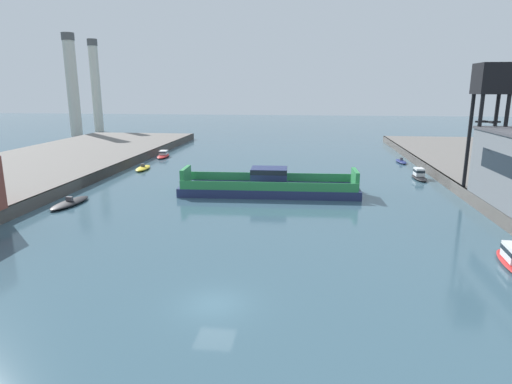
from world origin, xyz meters
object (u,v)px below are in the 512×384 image
(moored_boat_mid_left, at_px, (70,203))
(smokestack_distant_a, at_px, (95,83))
(moored_boat_far_left, at_px, (163,155))
(chain_ferry, at_px, (269,186))
(smokestack_distant_b, at_px, (72,82))
(moored_boat_near_right, at_px, (143,168))
(moored_boat_mid_right, at_px, (401,161))
(crane_tower, at_px, (492,89))
(moored_boat_far_right, at_px, (419,175))

(moored_boat_mid_left, xyz_separation_m, smokestack_distant_a, (-38.48, 85.93, 14.78))
(moored_boat_mid_left, relative_size, smokestack_distant_a, 0.25)
(moored_boat_mid_left, bearing_deg, moored_boat_far_left, 91.32)
(chain_ferry, xyz_separation_m, smokestack_distant_b, (-61.37, 63.60, 14.08))
(moored_boat_near_right, relative_size, moored_boat_mid_right, 1.08)
(moored_boat_far_left, relative_size, crane_tower, 0.44)
(moored_boat_near_right, distance_m, moored_boat_far_right, 44.70)
(smokestack_distant_b, bearing_deg, moored_boat_near_right, -51.78)
(chain_ferry, distance_m, smokestack_distant_a, 99.92)
(moored_boat_mid_left, relative_size, smokestack_distant_b, 0.25)
(moored_boat_far_left, xyz_separation_m, crane_tower, (49.60, -29.06, 12.85))
(moored_boat_far_right, distance_m, smokestack_distant_b, 98.87)
(moored_boat_near_right, xyz_separation_m, moored_boat_far_left, (-1.03, 13.66, 0.20))
(moored_boat_far_right, distance_m, smokestack_distant_a, 106.82)
(chain_ferry, relative_size, crane_tower, 1.58)
(moored_boat_far_left, bearing_deg, moored_boat_mid_left, -88.68)
(chain_ferry, distance_m, moored_boat_mid_left, 24.44)
(moored_boat_mid_left, bearing_deg, moored_boat_near_right, 89.53)
(smokestack_distant_b, bearing_deg, moored_boat_mid_left, -61.91)
(moored_boat_mid_right, bearing_deg, moored_boat_far_right, -91.24)
(chain_ferry, bearing_deg, smokestack_distant_b, 133.98)
(moored_boat_mid_left, bearing_deg, moored_boat_mid_right, 38.18)
(smokestack_distant_a, bearing_deg, crane_tower, -41.93)
(chain_ferry, xyz_separation_m, moored_boat_mid_right, (22.20, 27.13, -0.81))
(moored_boat_far_right, distance_m, crane_tower, 18.66)
(moored_boat_mid_left, relative_size, moored_boat_mid_right, 1.34)
(smokestack_distant_a, bearing_deg, smokestack_distant_b, -89.73)
(moored_boat_near_right, distance_m, smokestack_distant_b, 64.14)
(crane_tower, bearing_deg, chain_ferry, 178.21)
(moored_boat_mid_left, distance_m, smokestack_distant_b, 82.93)
(moored_boat_far_right, height_order, smokestack_distant_a, smokestack_distant_a)
(chain_ferry, relative_size, moored_boat_far_right, 4.09)
(moored_boat_mid_right, bearing_deg, chain_ferry, -129.30)
(chain_ferry, xyz_separation_m, moored_boat_mid_left, (-22.95, -8.37, -0.79))
(moored_boat_near_right, bearing_deg, smokestack_distant_b, 128.22)
(moored_boat_mid_left, distance_m, crane_tower, 51.04)
(moored_boat_far_left, distance_m, crane_tower, 58.90)
(moored_boat_near_right, height_order, moored_boat_mid_right, moored_boat_near_right)
(moored_boat_mid_right, bearing_deg, moored_boat_near_right, -164.42)
(smokestack_distant_a, height_order, smokestack_distant_b, smokestack_distant_b)
(moored_boat_near_right, distance_m, moored_boat_mid_right, 46.68)
(moored_boat_near_right, distance_m, moored_boat_far_left, 13.70)
(moored_boat_near_right, bearing_deg, moored_boat_far_left, 94.30)
(crane_tower, bearing_deg, smokestack_distant_b, 143.54)
(moored_boat_mid_right, height_order, crane_tower, crane_tower)
(crane_tower, distance_m, smokestack_distant_a, 117.28)
(moored_boat_mid_left, xyz_separation_m, moored_boat_far_right, (44.83, 20.65, 0.35))
(moored_boat_mid_left, relative_size, moored_boat_far_left, 1.07)
(smokestack_distant_b, bearing_deg, moored_boat_far_right, -31.66)
(smokestack_distant_a, relative_size, smokestack_distant_b, 0.99)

